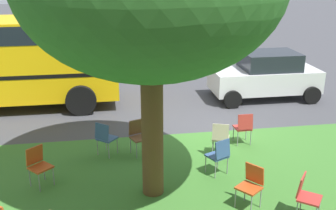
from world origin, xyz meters
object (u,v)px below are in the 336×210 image
Objects in this scene: chair_1 at (105,136)px; chair_4 at (251,183)px; chair_5 at (219,154)px; chair_8 at (221,136)px; chair_6 at (38,163)px; chair_3 at (138,134)px; parked_car at (265,75)px; chair_2 at (244,126)px; chair_0 at (306,194)px.

chair_4 is (-2.78, 2.71, 0.00)m from chair_1.
chair_5 and chair_8 have the same top height.
chair_3 is at bearing -151.90° from chair_6.
chair_3 and chair_6 have the same top height.
chair_8 is at bearing -170.04° from chair_6.
chair_8 is at bearing 55.99° from parked_car.
chair_2 is 2.92m from chair_4.
chair_1 and chair_3 have the same top height.
chair_2 is at bearing -165.57° from chair_6.
chair_0 is 1.00× the size of chair_4.
chair_2 is 0.24× the size of parked_car.
chair_8 is 5.06m from parked_car.
parked_car is at bearing -119.27° from chair_2.
chair_2 is 2.78m from chair_3.
chair_5 is (-2.52, 1.38, 0.00)m from chair_1.
parked_car is (-7.07, -4.93, 0.32)m from chair_6.
chair_3 is 3.34m from chair_4.
chair_5 is 1.00× the size of chair_8.
chair_0 is 5.48m from chair_6.
parked_car is at bearing -145.11° from chair_6.
chair_0 is 1.00× the size of chair_5.
parked_car is at bearing -146.54° from chair_1.
chair_5 is at bearing 53.70° from chair_2.
chair_1 is 1.00× the size of chair_6.
chair_6 is at bearing -2.65° from chair_5.
chair_5 is at bearing 72.10° from chair_8.
chair_3 is at bearing 37.74° from parked_car.
chair_0 is at bearing 158.12° from chair_6.
parked_car is at bearing -142.26° from chair_3.
chair_5 is at bearing -78.76° from chair_4.
chair_1 is 1.00× the size of chair_4.
chair_6 is at bearing -21.88° from chair_0.
parked_car is at bearing -124.01° from chair_8.
chair_3 is 1.00× the size of chair_4.
chair_2 is 4.18m from parked_car.
chair_2 is at bearing -106.34° from chair_4.
chair_4 is (0.87, -0.53, 0.00)m from chair_0.
chair_1 is at bearing 0.23° from chair_3.
chair_8 is at bearing -90.93° from chair_4.
parked_car is (-2.86, -6.44, 0.32)m from chair_4.
chair_4 and chair_6 have the same top height.
chair_2 is at bearing -89.16° from chair_0.
parked_car is at bearing -105.92° from chair_0.
chair_6 is (4.21, -1.51, 0.00)m from chair_4.
chair_6 is (2.26, 1.21, 0.00)m from chair_3.
chair_6 is at bearing -19.71° from chair_4.
chair_0 is 1.00× the size of chair_2.
chair_2 is 1.00× the size of chair_8.
parked_car is at bearing -121.42° from chair_5.
parked_car reaches higher than chair_4.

